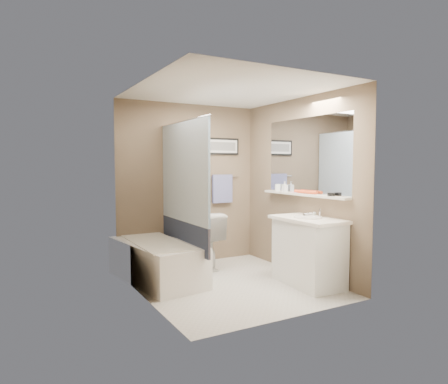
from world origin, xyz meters
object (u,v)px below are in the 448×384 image
toilet (201,240)px  candle_bowl_near (331,194)px  glass_jar (278,187)px  soap_bottle (285,187)px  hair_brush_front (310,192)px  vanity (308,253)px  hair_brush_back (300,191)px  bathtub (157,262)px

toilet → candle_bowl_near: size_ratio=9.05×
glass_jar → soap_bottle: (0.00, -0.16, 0.02)m
toilet → hair_brush_front: hair_brush_front is taller
vanity → hair_brush_back: size_ratio=4.09×
hair_brush_front → soap_bottle: size_ratio=1.55×
vanity → soap_bottle: size_ratio=6.33×
candle_bowl_near → soap_bottle: 0.91m
bathtub → hair_brush_front: 2.18m
glass_jar → soap_bottle: size_ratio=0.70×
bathtub → soap_bottle: soap_bottle is taller
vanity → hair_brush_back: (0.19, 0.39, 0.74)m
vanity → hair_brush_front: hair_brush_front is taller
bathtub → toilet: (0.78, 0.33, 0.16)m
bathtub → candle_bowl_near: size_ratio=16.67×
candle_bowl_near → soap_bottle: soap_bottle is taller
vanity → hair_brush_back: bearing=67.8°
bathtub → vanity: (1.60, -1.07, 0.15)m
vanity → soap_bottle: soap_bottle is taller
vanity → soap_bottle: 1.09m
hair_brush_front → hair_brush_back: same height
candle_bowl_near → hair_brush_back: bearing=90.0°
hair_brush_back → glass_jar: glass_jar is taller
toilet → glass_jar: size_ratio=8.15×
toilet → vanity: size_ratio=0.91×
bathtub → toilet: toilet is taller
vanity → soap_bottle: (0.19, 0.73, 0.79)m
candle_bowl_near → hair_brush_front: bearing=90.0°
hair_brush_front → glass_jar: bearing=90.0°
vanity → candle_bowl_near: 0.78m
glass_jar → soap_bottle: bearing=-90.0°
bathtub → hair_brush_front: (1.79, -0.87, 0.89)m
candle_bowl_near → toilet: bearing=122.4°
vanity → candle_bowl_near: candle_bowl_near is taller
candle_bowl_near → hair_brush_back: size_ratio=0.41×
hair_brush_front → glass_jar: (0.00, 0.70, 0.03)m
bathtub → hair_brush_front: size_ratio=6.82×
vanity → glass_jar: size_ratio=9.00×
bathtub → glass_jar: size_ratio=15.00×
toilet → bathtub: bearing=22.2°
hair_brush_back → soap_bottle: size_ratio=1.55×
hair_brush_back → soap_bottle: 0.35m
bathtub → hair_brush_front: hair_brush_front is taller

